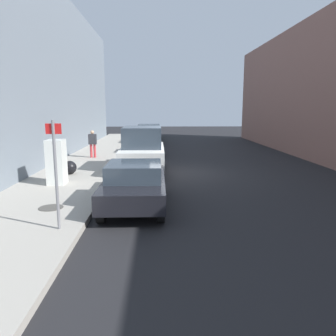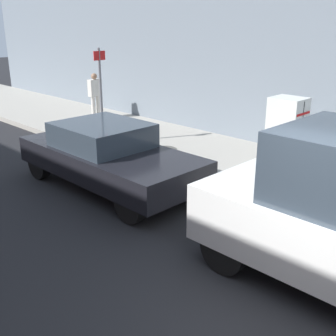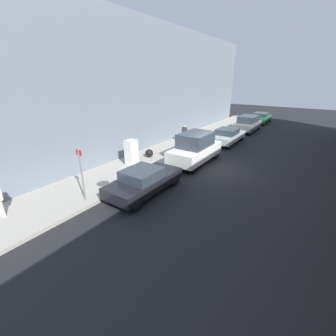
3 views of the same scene
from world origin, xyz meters
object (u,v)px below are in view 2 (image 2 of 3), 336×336
discarded_refrigerator (286,135)px  pedestrian_walking_far (95,93)px  parked_sedan_dark (108,155)px  street_sign_post (101,91)px

discarded_refrigerator → pedestrian_walking_far: discarded_refrigerator is taller
pedestrian_walking_far → parked_sedan_dark: pedestrian_walking_far is taller
discarded_refrigerator → pedestrian_walking_far: bearing=-92.5°
discarded_refrigerator → parked_sedan_dark: 3.96m
pedestrian_walking_far → parked_sedan_dark: (3.46, 5.22, -0.33)m
discarded_refrigerator → parked_sedan_dark: bearing=-37.5°
street_sign_post → discarded_refrigerator: bearing=107.0°
street_sign_post → pedestrian_walking_far: bearing=-122.6°
discarded_refrigerator → pedestrian_walking_far: 7.64m
discarded_refrigerator → street_sign_post: (1.47, -4.81, 0.60)m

